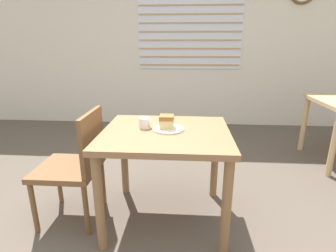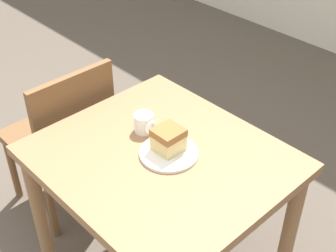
# 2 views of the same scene
# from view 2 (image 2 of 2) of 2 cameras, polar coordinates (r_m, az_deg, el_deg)

# --- Properties ---
(dining_table_near) EXTENTS (0.88, 0.78, 0.71)m
(dining_table_near) POSITION_cam_2_polar(r_m,az_deg,el_deg) (1.79, -0.80, -6.30)
(dining_table_near) COLOR olive
(dining_table_near) RESTS_ON ground_plane
(chair_near_window) EXTENTS (0.43, 0.43, 0.84)m
(chair_near_window) POSITION_cam_2_polar(r_m,az_deg,el_deg) (2.27, -12.57, -1.07)
(chair_near_window) COLOR brown
(chair_near_window) RESTS_ON ground_plane
(plate) EXTENTS (0.22, 0.22, 0.01)m
(plate) POSITION_cam_2_polar(r_m,az_deg,el_deg) (1.71, 0.10, -3.32)
(plate) COLOR white
(plate) RESTS_ON dining_table_near
(cake_slice) EXTENTS (0.10, 0.10, 0.09)m
(cake_slice) POSITION_cam_2_polar(r_m,az_deg,el_deg) (1.69, 0.05, -1.64)
(cake_slice) COLOR #E0C67F
(cake_slice) RESTS_ON plate
(coffee_mug) EXTENTS (0.08, 0.08, 0.08)m
(coffee_mug) POSITION_cam_2_polar(r_m,az_deg,el_deg) (1.81, -2.91, 0.36)
(coffee_mug) COLOR white
(coffee_mug) RESTS_ON dining_table_near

